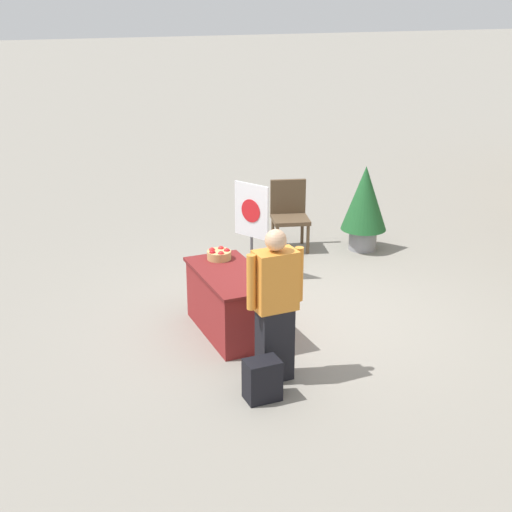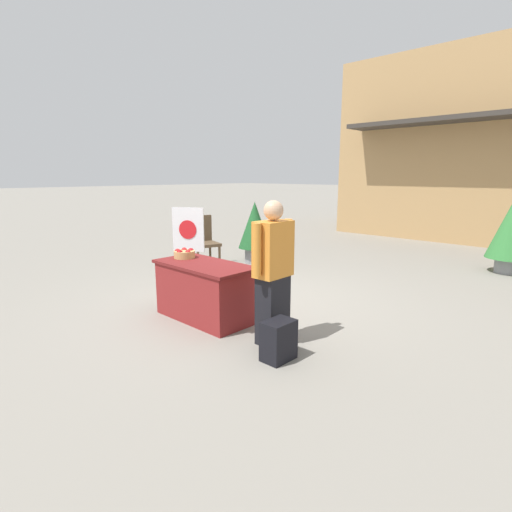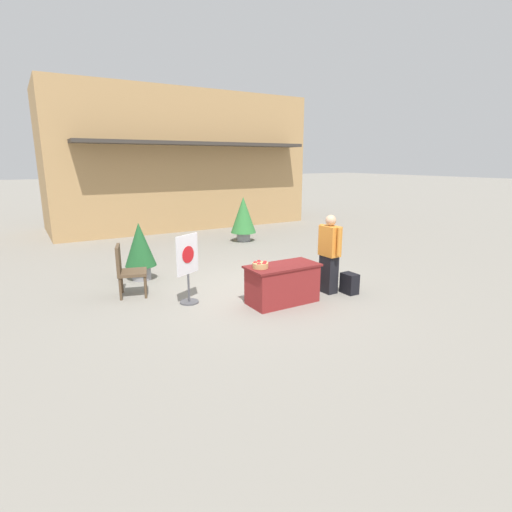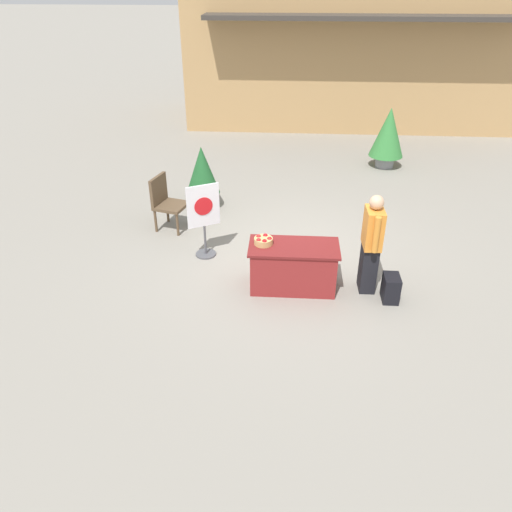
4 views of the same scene
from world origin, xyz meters
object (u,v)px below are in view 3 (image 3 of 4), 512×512
object	(u,v)px
display_table	(282,284)
patio_chair	(126,268)
person_visitor	(329,254)
potted_plant_far_right	(140,248)
backpack	(349,283)
poster_board	(188,266)
apple_basket	(260,265)
potted_plant_near_left	(243,216)

from	to	relation	value
display_table	patio_chair	xyz separation A→B (m)	(-2.45, 1.92, 0.21)
person_visitor	potted_plant_far_right	xyz separation A→B (m)	(-3.06, 2.90, -0.07)
backpack	poster_board	bearing A→B (deg)	158.98
apple_basket	person_visitor	distance (m)	1.64
person_visitor	backpack	size ratio (longest dim) A/B	3.84
poster_board	display_table	bearing A→B (deg)	31.71
display_table	person_visitor	distance (m)	1.25
poster_board	potted_plant_near_left	size ratio (longest dim) A/B	0.89
apple_basket	poster_board	size ratio (longest dim) A/B	0.22
poster_board	potted_plant_far_right	size ratio (longest dim) A/B	1.01
potted_plant_near_left	poster_board	bearing A→B (deg)	-129.16
apple_basket	poster_board	xyz separation A→B (m)	(-1.07, 0.87, -0.08)
potted_plant_far_right	apple_basket	bearing A→B (deg)	-63.83
apple_basket	potted_plant_near_left	xyz separation A→B (m)	(2.79, 5.60, 0.04)
display_table	backpack	bearing A→B (deg)	-9.81
apple_basket	person_visitor	xyz separation A→B (m)	(1.64, -0.01, 0.01)
person_visitor	backpack	bearing A→B (deg)	138.39
apple_basket	potted_plant_near_left	world-z (taller)	potted_plant_near_left
patio_chair	potted_plant_far_right	xyz separation A→B (m)	(0.55, 1.00, 0.17)
person_visitor	apple_basket	bearing A→B (deg)	-1.59
backpack	potted_plant_far_right	distance (m)	4.68
backpack	potted_plant_near_left	xyz separation A→B (m)	(0.82, 5.90, 0.63)
display_table	apple_basket	bearing A→B (deg)	175.62
apple_basket	potted_plant_far_right	world-z (taller)	potted_plant_far_right
person_visitor	potted_plant_near_left	bearing A→B (deg)	-102.61
display_table	poster_board	xyz separation A→B (m)	(-1.54, 0.91, 0.35)
potted_plant_near_left	backpack	bearing A→B (deg)	-97.87
display_table	backpack	xyz separation A→B (m)	(1.50, -0.26, -0.17)
poster_board	patio_chair	world-z (taller)	poster_board
display_table	patio_chair	bearing A→B (deg)	141.85
apple_basket	patio_chair	xyz separation A→B (m)	(-1.97, 1.89, -0.22)
backpack	potted_plant_far_right	xyz separation A→B (m)	(-3.39, 3.18, 0.54)
poster_board	patio_chair	size ratio (longest dim) A/B	1.27
person_visitor	patio_chair	world-z (taller)	person_visitor
person_visitor	potted_plant_far_right	distance (m)	4.22
display_table	poster_board	size ratio (longest dim) A/B	1.05
patio_chair	display_table	bearing A→B (deg)	-22.12
potted_plant_far_right	potted_plant_near_left	xyz separation A→B (m)	(4.21, 2.72, 0.09)
person_visitor	potted_plant_far_right	world-z (taller)	person_visitor
potted_plant_near_left	patio_chair	bearing A→B (deg)	-141.98
poster_board	patio_chair	distance (m)	1.36
person_visitor	patio_chair	size ratio (longest dim) A/B	1.54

